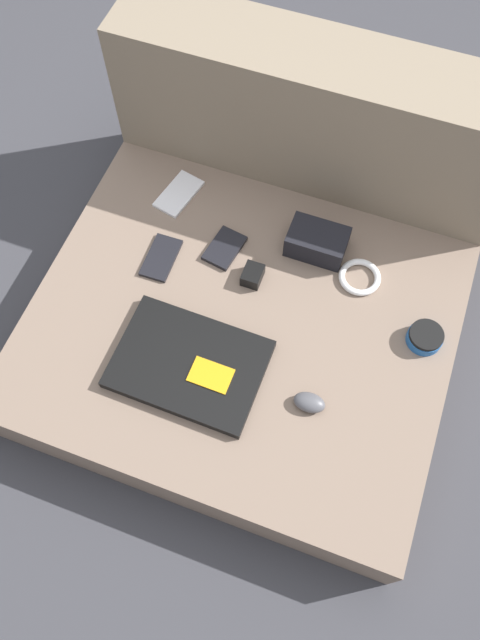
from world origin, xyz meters
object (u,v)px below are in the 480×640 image
(speaker_puck, at_px, (425,337))
(charger_brick, at_px, (253,275))
(computer_mouse, at_px, (309,402))
(camera_pouch, at_px, (317,242))
(phone_silver, at_px, (179,194))
(laptop, at_px, (189,364))
(phone_small, at_px, (225,248))
(phone_black, at_px, (161,258))

(speaker_puck, distance_m, charger_brick, 0.41)
(computer_mouse, bearing_deg, camera_pouch, 102.62)
(phone_silver, height_order, charger_brick, charger_brick)
(speaker_puck, bearing_deg, laptop, -152.98)
(laptop, xyz_separation_m, charger_brick, (0.05, 0.25, 0.00))
(phone_small, relative_size, camera_pouch, 0.83)
(phone_small, bearing_deg, charger_brick, -20.97)
(laptop, relative_size, phone_black, 2.67)
(phone_silver, distance_m, phone_black, 0.19)
(phone_silver, bearing_deg, laptop, -51.92)
(computer_mouse, xyz_separation_m, phone_black, (-0.44, 0.23, -0.01))
(phone_black, distance_m, charger_brick, 0.22)
(camera_pouch, bearing_deg, phone_black, -155.64)
(speaker_puck, height_order, camera_pouch, camera_pouch)
(computer_mouse, xyz_separation_m, phone_silver, (-0.47, 0.41, -0.01))
(laptop, height_order, charger_brick, charger_brick)
(speaker_puck, height_order, phone_silver, speaker_puck)
(speaker_puck, height_order, charger_brick, same)
(speaker_puck, xyz_separation_m, phone_small, (-0.50, 0.07, -0.01))
(phone_black, bearing_deg, phone_silver, 98.62)
(phone_black, xyz_separation_m, phone_small, (0.13, 0.08, 0.00))
(phone_silver, height_order, camera_pouch, camera_pouch)
(phone_black, bearing_deg, computer_mouse, -28.69)
(phone_black, height_order, charger_brick, charger_brick)
(speaker_puck, height_order, phone_small, speaker_puck)
(phone_black, bearing_deg, camera_pouch, 22.91)
(phone_small, height_order, camera_pouch, camera_pouch)
(phone_small, height_order, charger_brick, charger_brick)
(phone_silver, bearing_deg, phone_small, -21.51)
(computer_mouse, height_order, speaker_puck, speaker_puck)
(computer_mouse, bearing_deg, phone_silver, 136.39)
(computer_mouse, height_order, phone_silver, computer_mouse)
(speaker_puck, bearing_deg, phone_silver, 164.70)
(speaker_puck, relative_size, phone_black, 0.65)
(laptop, bearing_deg, phone_small, 97.48)
(speaker_puck, relative_size, phone_small, 0.69)
(camera_pouch, bearing_deg, phone_small, -159.62)
(phone_small, xyz_separation_m, charger_brick, (0.09, -0.05, 0.01))
(computer_mouse, xyz_separation_m, phone_small, (-0.31, 0.30, -0.01))
(computer_mouse, distance_m, phone_silver, 0.63)
(computer_mouse, distance_m, charger_brick, 0.33)
(laptop, bearing_deg, computer_mouse, 2.13)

